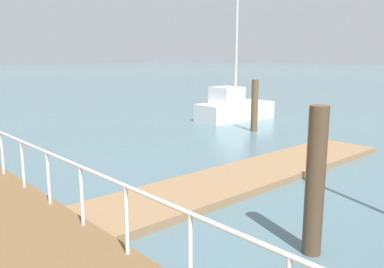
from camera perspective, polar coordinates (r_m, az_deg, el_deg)
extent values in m
plane|color=slate|center=(16.39, -19.32, -1.18)|extent=(300.00, 300.00, 0.00)
cube|color=#93704C|center=(11.07, 8.08, -5.86)|extent=(11.11, 2.00, 0.18)
cylinder|color=white|center=(5.06, -0.26, -16.76)|extent=(0.06, 0.06, 1.05)
cylinder|color=white|center=(6.06, -9.28, -12.01)|extent=(0.06, 0.06, 1.05)
cylinder|color=white|center=(7.20, -15.40, -8.51)|extent=(0.06, 0.06, 1.05)
cylinder|color=white|center=(8.41, -19.74, -5.93)|extent=(0.06, 0.06, 1.05)
cylinder|color=white|center=(9.67, -22.94, -3.99)|extent=(0.06, 0.06, 1.05)
cylinder|color=white|center=(10.96, -25.38, -2.49)|extent=(0.06, 0.06, 1.05)
cylinder|color=white|center=(5.88, -9.44, -7.30)|extent=(0.06, 30.59, 0.06)
cylinder|color=brown|center=(17.90, 8.88, 4.01)|extent=(0.30, 0.30, 2.28)
cylinder|color=brown|center=(6.91, 17.11, -6.52)|extent=(0.32, 0.32, 2.52)
cube|color=white|center=(21.15, 6.15, 3.24)|extent=(4.31, 2.00, 0.90)
cube|color=white|center=(20.61, 4.94, 5.51)|extent=(1.40, 1.47, 0.86)
cylinder|color=silver|center=(20.97, 6.35, 12.67)|extent=(0.12, 0.12, 6.04)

